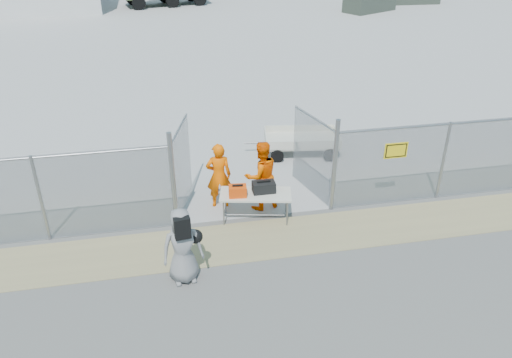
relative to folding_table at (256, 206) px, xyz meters
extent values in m
plane|color=#575757|center=(0.03, -1.91, -0.37)|extent=(160.00, 160.00, 0.00)
cube|color=#95895E|center=(0.03, -0.91, -0.37)|extent=(44.00, 1.60, 0.01)
cube|color=#F1470A|center=(-0.45, -0.03, 0.51)|extent=(0.46, 0.33, 0.27)
cube|color=black|center=(0.21, 0.04, 0.51)|extent=(0.56, 0.33, 0.27)
imported|color=#F65C00|center=(-0.80, 0.83, 0.52)|extent=(0.68, 0.48, 1.79)
imported|color=#F65C00|center=(0.25, 0.54, 0.56)|extent=(1.04, 0.89, 1.86)
imported|color=gray|center=(-1.92, -1.99, 0.49)|extent=(0.90, 0.65, 1.72)
camera|label=1|loc=(-2.05, -10.42, 6.56)|focal=35.00mm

